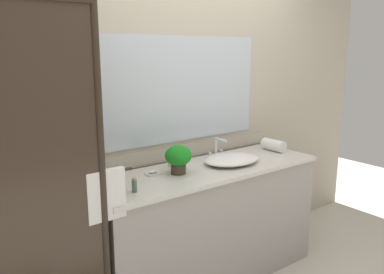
% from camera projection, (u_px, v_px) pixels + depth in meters
% --- Properties ---
extents(wall_back_with_mirror, '(4.40, 0.06, 2.60)m').
position_uv_depth(wall_back_with_mirror, '(181.00, 108.00, 3.07)').
color(wall_back_with_mirror, '#B2A893').
rests_on(wall_back_with_mirror, ground_plane).
extents(vanity_cabinet, '(1.80, 0.58, 0.90)m').
position_uv_depth(vanity_cabinet, '(207.00, 224.00, 2.99)').
color(vanity_cabinet, '#9E9993').
rests_on(vanity_cabinet, ground_plane).
extents(shower_enclosure, '(1.20, 0.59, 2.00)m').
position_uv_depth(shower_enclosure, '(35.00, 197.00, 1.96)').
color(shower_enclosure, '#2D2319').
rests_on(shower_enclosure, ground_plane).
extents(sink_basin, '(0.46, 0.35, 0.07)m').
position_uv_depth(sink_basin, '(232.00, 159.00, 3.00)').
color(sink_basin, white).
rests_on(sink_basin, vanity_cabinet).
extents(faucet, '(0.17, 0.14, 0.17)m').
position_uv_depth(faucet, '(217.00, 151.00, 3.13)').
color(faucet, silver).
rests_on(faucet, vanity_cabinet).
extents(potted_plant, '(0.19, 0.19, 0.20)m').
position_uv_depth(potted_plant, '(178.00, 157.00, 2.72)').
color(potted_plant, '#473828').
rests_on(potted_plant, vanity_cabinet).
extents(soap_dish, '(0.10, 0.07, 0.04)m').
position_uv_depth(soap_dish, '(153.00, 173.00, 2.72)').
color(soap_dish, silver).
rests_on(soap_dish, vanity_cabinet).
extents(amenity_bottle_conditioner, '(0.03, 0.03, 0.08)m').
position_uv_depth(amenity_bottle_conditioner, '(170.00, 162.00, 2.90)').
color(amenity_bottle_conditioner, silver).
rests_on(amenity_bottle_conditioner, vanity_cabinet).
extents(amenity_bottle_shampoo, '(0.03, 0.03, 0.09)m').
position_uv_depth(amenity_bottle_shampoo, '(134.00, 185.00, 2.38)').
color(amenity_bottle_shampoo, '#4C7056').
rests_on(amenity_bottle_shampoo, vanity_cabinet).
extents(rolled_towel_near_edge, '(0.10, 0.21, 0.10)m').
position_uv_depth(rolled_towel_near_edge, '(274.00, 145.00, 3.36)').
color(rolled_towel_near_edge, white).
rests_on(rolled_towel_near_edge, vanity_cabinet).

